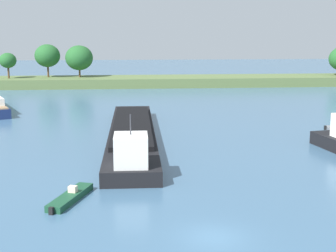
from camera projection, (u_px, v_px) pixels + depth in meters
ground_plane at (214, 238)px, 30.71m from camera, size 400.00×400.00×0.00m
treeline_island at (184, 75)px, 117.51m from camera, size 99.04×12.10×10.04m
small_motorboat at (70, 197)px, 37.47m from camera, size 3.16×6.11×1.02m
cargo_barge at (132, 134)px, 57.42m from camera, size 5.89×36.81×5.98m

